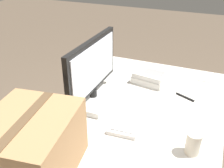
{
  "coord_description": "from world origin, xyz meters",
  "views": [
    {
      "loc": [
        -0.97,
        -0.34,
        1.56
      ],
      "look_at": [
        0.19,
        0.16,
        0.87
      ],
      "focal_mm": 42.0,
      "sensor_mm": 36.0,
      "label": 1
    }
  ],
  "objects_px": {
    "sticky_note_pad": "(204,79)",
    "desk_phone": "(151,78)",
    "paper_cup_right": "(193,143)",
    "keyboard": "(132,111)",
    "monitor": "(93,76)",
    "cardboard_box": "(31,146)",
    "pen_marker": "(185,97)"
  },
  "relations": [
    {
      "from": "sticky_note_pad",
      "to": "desk_phone",
      "type": "bearing_deg",
      "value": 118.19
    },
    {
      "from": "paper_cup_right",
      "to": "keyboard",
      "type": "bearing_deg",
      "value": 61.7
    },
    {
      "from": "monitor",
      "to": "keyboard",
      "type": "relative_size",
      "value": 1.21
    },
    {
      "from": "paper_cup_right",
      "to": "cardboard_box",
      "type": "bearing_deg",
      "value": 121.81
    },
    {
      "from": "keyboard",
      "to": "paper_cup_right",
      "type": "bearing_deg",
      "value": -122.02
    },
    {
      "from": "paper_cup_right",
      "to": "sticky_note_pad",
      "type": "distance_m",
      "value": 0.77
    },
    {
      "from": "monitor",
      "to": "paper_cup_right",
      "type": "relative_size",
      "value": 4.98
    },
    {
      "from": "monitor",
      "to": "sticky_note_pad",
      "type": "relative_size",
      "value": 7.28
    },
    {
      "from": "paper_cup_right",
      "to": "sticky_note_pad",
      "type": "height_order",
      "value": "paper_cup_right"
    },
    {
      "from": "keyboard",
      "to": "desk_phone",
      "type": "xyz_separation_m",
      "value": [
        0.4,
        0.01,
        0.01
      ]
    },
    {
      "from": "keyboard",
      "to": "cardboard_box",
      "type": "height_order",
      "value": "cardboard_box"
    },
    {
      "from": "cardboard_box",
      "to": "sticky_note_pad",
      "type": "xyz_separation_m",
      "value": [
        1.13,
        -0.56,
        -0.13
      ]
    },
    {
      "from": "keyboard",
      "to": "cardboard_box",
      "type": "xyz_separation_m",
      "value": [
        -0.55,
        0.23,
        0.12
      ]
    },
    {
      "from": "cardboard_box",
      "to": "sticky_note_pad",
      "type": "distance_m",
      "value": 1.27
    },
    {
      "from": "monitor",
      "to": "keyboard",
      "type": "xyz_separation_m",
      "value": [
        -0.03,
        -0.25,
        -0.15
      ]
    },
    {
      "from": "pen_marker",
      "to": "cardboard_box",
      "type": "bearing_deg",
      "value": -95.03
    },
    {
      "from": "sticky_note_pad",
      "to": "monitor",
      "type": "bearing_deg",
      "value": 133.6
    },
    {
      "from": "paper_cup_right",
      "to": "pen_marker",
      "type": "height_order",
      "value": "paper_cup_right"
    },
    {
      "from": "keyboard",
      "to": "paper_cup_right",
      "type": "xyz_separation_m",
      "value": [
        -0.19,
        -0.35,
        0.04
      ]
    },
    {
      "from": "desk_phone",
      "to": "paper_cup_right",
      "type": "bearing_deg",
      "value": -139.7
    },
    {
      "from": "paper_cup_right",
      "to": "sticky_note_pad",
      "type": "bearing_deg",
      "value": 1.79
    },
    {
      "from": "pen_marker",
      "to": "sticky_note_pad",
      "type": "height_order",
      "value": "pen_marker"
    },
    {
      "from": "cardboard_box",
      "to": "sticky_note_pad",
      "type": "relative_size",
      "value": 5.91
    },
    {
      "from": "cardboard_box",
      "to": "pen_marker",
      "type": "distance_m",
      "value": 0.97
    },
    {
      "from": "paper_cup_right",
      "to": "cardboard_box",
      "type": "relative_size",
      "value": 0.25
    },
    {
      "from": "monitor",
      "to": "paper_cup_right",
      "type": "distance_m",
      "value": 0.65
    },
    {
      "from": "keyboard",
      "to": "paper_cup_right",
      "type": "distance_m",
      "value": 0.4
    },
    {
      "from": "sticky_note_pad",
      "to": "keyboard",
      "type": "bearing_deg",
      "value": 150.85
    },
    {
      "from": "cardboard_box",
      "to": "monitor",
      "type": "bearing_deg",
      "value": 1.88
    },
    {
      "from": "paper_cup_right",
      "to": "pen_marker",
      "type": "bearing_deg",
      "value": 12.62
    },
    {
      "from": "desk_phone",
      "to": "cardboard_box",
      "type": "distance_m",
      "value": 0.99
    },
    {
      "from": "pen_marker",
      "to": "monitor",
      "type": "bearing_deg",
      "value": -128.43
    }
  ]
}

